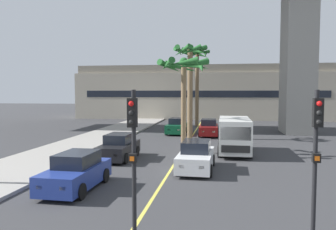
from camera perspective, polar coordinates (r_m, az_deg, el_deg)
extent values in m
cube|color=#9E9991|center=(21.62, -20.74, -7.16)|extent=(4.80, 80.00, 0.15)
cube|color=#DBCC4C|center=(26.87, 3.29, -4.93)|extent=(0.14, 56.00, 0.01)
cube|color=gray|center=(36.45, 21.28, 9.64)|extent=(2.80, 4.40, 15.87)
cube|color=#BCB29E|center=(53.26, 6.09, 3.23)|extent=(39.48, 8.00, 7.01)
cube|color=gray|center=(53.37, 6.12, 7.64)|extent=(38.69, 7.20, 1.20)
cube|color=black|center=(49.24, 5.87, 3.58)|extent=(35.53, 0.04, 1.00)
cube|color=navy|center=(14.99, -15.43, -9.94)|extent=(1.81, 4.14, 0.80)
cube|color=black|center=(14.98, -15.22, -7.29)|extent=(1.45, 2.09, 0.60)
cube|color=#F2EDCC|center=(13.04, -17.46, -11.86)|extent=(0.24, 0.09, 0.14)
cube|color=#F2EDCC|center=(13.49, -21.04, -11.41)|extent=(0.24, 0.09, 0.14)
cylinder|color=black|center=(13.62, -14.65, -12.48)|extent=(0.24, 0.65, 0.64)
cylinder|color=black|center=(14.35, -20.63, -11.75)|extent=(0.24, 0.65, 0.64)
cylinder|color=black|center=(15.87, -10.72, -10.06)|extent=(0.24, 0.65, 0.64)
cylinder|color=black|center=(16.51, -16.03, -9.60)|extent=(0.24, 0.65, 0.64)
cube|color=#0C4728|center=(33.16, 1.54, -2.23)|extent=(1.86, 4.16, 0.80)
cube|color=black|center=(33.24, 1.58, -1.04)|extent=(1.47, 2.10, 0.60)
cube|color=#F2EDCC|center=(31.10, 1.78, -2.55)|extent=(0.24, 0.09, 0.14)
cube|color=#F2EDCC|center=(31.27, 0.08, -2.51)|extent=(0.24, 0.09, 0.14)
cylinder|color=black|center=(31.81, 2.59, -2.97)|extent=(0.24, 0.65, 0.64)
cylinder|color=black|center=(32.09, -0.26, -2.90)|extent=(0.24, 0.65, 0.64)
cylinder|color=black|center=(34.31, 3.22, -2.47)|extent=(0.24, 0.65, 0.64)
cylinder|color=black|center=(34.57, 0.56, -2.41)|extent=(0.24, 0.65, 0.64)
cube|color=white|center=(17.86, 4.79, -7.58)|extent=(1.83, 4.15, 0.80)
cube|color=black|center=(17.88, 4.85, -5.35)|extent=(1.46, 2.09, 0.60)
cube|color=#F2EDCC|center=(15.85, 5.73, -8.88)|extent=(0.24, 0.09, 0.14)
cube|color=#F2EDCC|center=(15.95, 2.35, -8.78)|extent=(0.24, 0.09, 0.14)
cylinder|color=black|center=(16.61, 7.13, -9.39)|extent=(0.24, 0.65, 0.64)
cylinder|color=black|center=(16.79, 1.55, -9.22)|extent=(0.24, 0.65, 0.64)
cylinder|color=black|center=(19.09, 7.61, -7.64)|extent=(0.24, 0.65, 0.64)
cylinder|color=black|center=(19.24, 2.76, -7.52)|extent=(0.24, 0.65, 0.64)
cube|color=black|center=(20.97, -8.41, -5.88)|extent=(1.76, 4.13, 0.80)
cube|color=black|center=(21.01, -8.30, -3.99)|extent=(1.43, 2.07, 0.60)
cube|color=#F2EDCC|center=(18.94, -8.97, -6.79)|extent=(0.24, 0.08, 0.14)
cube|color=#F2EDCC|center=(19.26, -11.62, -6.65)|extent=(0.24, 0.08, 0.14)
cylinder|color=black|center=(19.59, -7.31, -7.34)|extent=(0.23, 0.64, 0.64)
cylinder|color=black|center=(20.12, -11.74, -7.10)|extent=(0.23, 0.64, 0.64)
cylinder|color=black|center=(21.99, -5.36, -6.09)|extent=(0.23, 0.64, 0.64)
cylinder|color=black|center=(22.46, -9.36, -5.91)|extent=(0.23, 0.64, 0.64)
cube|color=maroon|center=(31.93, 6.94, -2.50)|extent=(1.76, 4.12, 0.80)
cube|color=black|center=(32.01, 6.96, -1.26)|extent=(1.42, 2.07, 0.60)
cube|color=#F2EDCC|center=(29.92, 7.76, -2.84)|extent=(0.24, 0.08, 0.14)
cube|color=#F2EDCC|center=(29.94, 5.97, -2.82)|extent=(0.24, 0.08, 0.14)
cylinder|color=black|center=(30.69, 8.40, -3.26)|extent=(0.23, 0.64, 0.64)
cylinder|color=black|center=(30.72, 5.38, -3.23)|extent=(0.23, 0.64, 0.64)
cylinder|color=black|center=(33.22, 8.37, -2.71)|extent=(0.23, 0.64, 0.64)
cylinder|color=black|center=(33.25, 5.59, -2.68)|extent=(0.23, 0.64, 0.64)
cube|color=silver|center=(23.00, 11.24, -3.21)|extent=(2.06, 5.22, 2.10)
cube|color=black|center=(20.42, 11.46, -3.12)|extent=(1.80, 0.10, 0.80)
cube|color=black|center=(20.49, 11.43, -5.72)|extent=(1.70, 0.08, 0.44)
cylinder|color=black|center=(21.65, 13.86, -6.18)|extent=(0.27, 0.76, 0.76)
cylinder|color=black|center=(21.58, 8.79, -6.14)|extent=(0.27, 0.76, 0.76)
cylinder|color=black|center=(24.72, 13.31, -4.92)|extent=(0.27, 0.76, 0.76)
cylinder|color=black|center=(24.66, 8.89, -4.88)|extent=(0.27, 0.76, 0.76)
cylinder|color=black|center=(9.10, -5.80, -9.03)|extent=(0.12, 0.12, 4.20)
cube|color=black|center=(8.75, -6.10, 0.38)|extent=(0.24, 0.20, 0.76)
sphere|color=red|center=(8.65, -6.29, 1.93)|extent=(0.14, 0.14, 0.14)
sphere|color=black|center=(8.66, -6.27, 0.34)|extent=(0.14, 0.14, 0.14)
sphere|color=black|center=(8.68, -6.26, -1.24)|extent=(0.14, 0.14, 0.14)
cube|color=black|center=(8.93, -6.01, -7.32)|extent=(0.20, 0.16, 0.24)
cube|color=orange|center=(8.85, -6.15, -7.42)|extent=(0.12, 0.03, 0.12)
cylinder|color=black|center=(9.90, 23.72, -8.29)|extent=(0.12, 0.12, 4.20)
cube|color=black|center=(9.57, 24.18, 0.36)|extent=(0.24, 0.20, 0.76)
sphere|color=red|center=(9.46, 24.38, 1.77)|extent=(0.14, 0.14, 0.14)
sphere|color=black|center=(9.47, 24.34, 0.32)|extent=(0.14, 0.14, 0.14)
sphere|color=black|center=(9.49, 24.30, -1.12)|extent=(0.14, 0.14, 0.14)
cube|color=black|center=(9.73, 23.95, -6.70)|extent=(0.20, 0.16, 0.24)
cube|color=orange|center=(9.65, 24.07, -6.79)|extent=(0.12, 0.03, 0.12)
cylinder|color=brown|center=(41.16, 4.96, 4.33)|extent=(0.44, 0.44, 8.87)
sphere|color=#236028|center=(41.45, 5.00, 10.68)|extent=(0.60, 0.60, 0.60)
cone|color=#236028|center=(41.41, 6.40, 10.21)|extent=(0.55, 2.05, 1.05)
cone|color=#236028|center=(42.21, 5.80, 10.07)|extent=(1.94, 1.45, 1.08)
cone|color=#236028|center=(42.41, 4.97, 10.19)|extent=(2.07, 0.62, 0.91)
cone|color=#236028|center=(41.96, 3.83, 10.33)|extent=(1.35, 2.00, 0.83)
cone|color=#236028|center=(40.93, 3.77, 10.31)|extent=(1.48, 1.93, 1.04)
cone|color=#236028|center=(40.46, 4.62, 10.37)|extent=(2.07, 0.84, 1.06)
cone|color=#236028|center=(40.67, 5.90, 10.56)|extent=(1.79, 1.71, 0.78)
cylinder|color=brown|center=(22.62, 2.69, 1.04)|extent=(0.36, 0.36, 6.00)
sphere|color=#236028|center=(22.68, 2.71, 9.02)|extent=(0.60, 0.60, 0.60)
cone|color=#236028|center=(22.70, 5.71, 8.06)|extent=(0.73, 2.41, 1.12)
cone|color=#236028|center=(23.49, 4.79, 8.28)|extent=(2.12, 1.87, 0.87)
cone|color=#236028|center=(23.81, 2.23, 8.09)|extent=(2.42, 1.07, 0.98)
cone|color=#236028|center=(23.35, 0.33, 8.19)|extent=(1.55, 2.30, 0.97)
cone|color=#236028|center=(22.31, -0.18, 8.50)|extent=(1.41, 2.35, 0.89)
cone|color=#236028|center=(21.52, 2.09, 8.78)|extent=(2.42, 0.65, 0.81)
cone|color=#236028|center=(21.61, 4.08, 8.59)|extent=(2.26, 1.63, 0.92)
cylinder|color=brown|center=(29.53, 3.77, 3.51)|extent=(0.47, 0.47, 7.85)
sphere|color=#236028|center=(29.78, 3.81, 11.37)|extent=(0.60, 0.60, 0.60)
cone|color=#236028|center=(29.62, 5.69, 10.99)|extent=(0.56, 2.01, 0.84)
cone|color=#236028|center=(30.36, 5.25, 10.70)|extent=(1.69, 1.73, 0.95)
cone|color=#236028|center=(30.69, 4.13, 10.64)|extent=(2.02, 0.61, 0.94)
cone|color=#236028|center=(30.47, 2.59, 10.64)|extent=(1.69, 1.73, 0.99)
cone|color=#236028|center=(29.90, 1.93, 10.83)|extent=(0.55, 2.01, 0.94)
cone|color=#236028|center=(29.07, 2.42, 10.87)|extent=(1.79, 1.61, 1.06)
cone|color=#236028|center=(28.77, 3.85, 10.89)|extent=(2.00, 0.66, 1.10)
cone|color=#236028|center=(29.02, 5.05, 11.13)|extent=(1.72, 1.71, 0.85)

